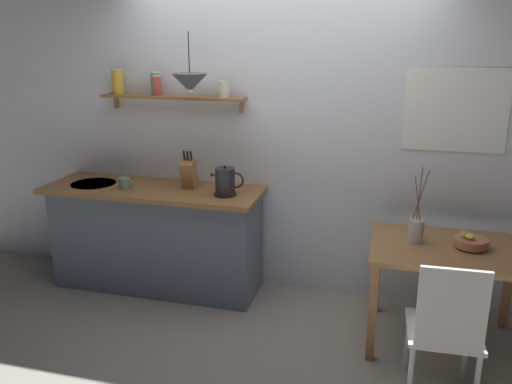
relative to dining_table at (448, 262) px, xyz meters
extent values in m
plane|color=gray|center=(-1.33, -0.02, -0.63)|extent=(14.00, 14.00, 0.00)
cube|color=silver|center=(-1.13, 0.63, 0.72)|extent=(6.80, 0.10, 2.70)
cube|color=white|center=(0.00, 0.57, 0.96)|extent=(0.74, 0.01, 0.62)
cube|color=silver|center=(0.00, 0.58, 0.96)|extent=(0.68, 0.01, 0.56)
cube|color=slate|center=(-2.33, 0.30, -0.19)|extent=(1.74, 0.52, 0.87)
cube|color=brown|center=(-2.33, 0.28, 0.26)|extent=(1.83, 0.63, 0.04)
cylinder|color=#B7BABF|center=(-2.87, 0.26, 0.27)|extent=(0.38, 0.38, 0.01)
cube|color=brown|center=(-2.20, 0.47, 1.00)|extent=(1.22, 0.18, 0.02)
cube|color=#99754C|center=(-2.76, 0.55, 0.94)|extent=(0.02, 0.06, 0.12)
cube|color=#99754C|center=(-1.64, 0.55, 0.94)|extent=(0.02, 0.06, 0.12)
cylinder|color=gold|center=(-2.69, 0.47, 1.11)|extent=(0.10, 0.10, 0.20)
cylinder|color=silver|center=(-2.69, 0.47, 1.22)|extent=(0.10, 0.10, 0.01)
cylinder|color=#388E56|center=(-2.35, 0.47, 1.10)|extent=(0.07, 0.07, 0.18)
cylinder|color=silver|center=(-2.35, 0.47, 1.20)|extent=(0.07, 0.07, 0.01)
cylinder|color=#BC4238|center=(-2.34, 0.47, 1.09)|extent=(0.08, 0.08, 0.15)
cylinder|color=silver|center=(-2.34, 0.47, 1.17)|extent=(0.08, 0.08, 0.01)
cylinder|color=beige|center=(-1.76, 0.47, 1.07)|extent=(0.09, 0.09, 0.12)
cylinder|color=silver|center=(-1.76, 0.47, 1.14)|extent=(0.09, 0.09, 0.01)
cube|color=#9E6B3D|center=(0.00, 0.00, 0.09)|extent=(1.05, 0.79, 0.03)
cube|color=#9E6B3D|center=(-0.47, -0.34, -0.28)|extent=(0.06, 0.06, 0.70)
cube|color=#9E6B3D|center=(-0.47, 0.34, -0.28)|extent=(0.06, 0.06, 0.70)
cube|color=#9E6B3D|center=(0.47, 0.34, -0.28)|extent=(0.06, 0.06, 0.70)
cube|color=silver|center=(-0.05, -0.59, -0.20)|extent=(0.44, 0.45, 0.03)
cube|color=silver|center=(-0.05, -0.80, 0.06)|extent=(0.37, 0.04, 0.48)
cylinder|color=silver|center=(0.12, -0.40, -0.42)|extent=(0.03, 0.03, 0.42)
cylinder|color=silver|center=(-0.24, -0.41, -0.42)|extent=(0.03, 0.03, 0.42)
cylinder|color=silver|center=(-0.23, -0.79, -0.42)|extent=(0.03, 0.03, 0.42)
cylinder|color=#BC704C|center=(0.13, 0.02, 0.11)|extent=(0.10, 0.10, 0.01)
cylinder|color=#BC704C|center=(0.13, 0.02, 0.15)|extent=(0.22, 0.22, 0.06)
ellipsoid|color=yellow|center=(0.11, 0.02, 0.20)|extent=(0.11, 0.14, 0.04)
sphere|color=#8EA84C|center=(0.09, 0.03, 0.20)|extent=(0.06, 0.06, 0.06)
cylinder|color=#B7B2A8|center=(-0.23, 0.03, 0.19)|extent=(0.10, 0.10, 0.16)
cylinder|color=brown|center=(-0.24, 0.02, 0.43)|extent=(0.06, 0.04, 0.30)
cylinder|color=brown|center=(-0.23, 0.03, 0.46)|extent=(0.02, 0.03, 0.38)
cylinder|color=brown|center=(-0.22, 0.04, 0.45)|extent=(0.09, 0.02, 0.35)
cylinder|color=black|center=(-1.68, 0.23, 0.29)|extent=(0.18, 0.18, 0.02)
cylinder|color=#232326|center=(-1.68, 0.23, 0.40)|extent=(0.16, 0.16, 0.20)
sphere|color=black|center=(-1.68, 0.23, 0.51)|extent=(0.02, 0.02, 0.02)
cone|color=#232326|center=(-1.77, 0.23, 0.44)|extent=(0.04, 0.04, 0.04)
torus|color=black|center=(-1.59, 0.23, 0.41)|extent=(0.13, 0.02, 0.13)
cube|color=#9E6B3D|center=(-2.02, 0.33, 0.40)|extent=(0.11, 0.18, 0.25)
cylinder|color=black|center=(-2.05, 0.32, 0.56)|extent=(0.02, 0.04, 0.08)
cylinder|color=black|center=(-2.02, 0.32, 0.56)|extent=(0.02, 0.04, 0.08)
cylinder|color=black|center=(-1.99, 0.32, 0.56)|extent=(0.02, 0.04, 0.08)
cylinder|color=slate|center=(-2.54, 0.19, 0.32)|extent=(0.09, 0.09, 0.09)
torus|color=slate|center=(-2.49, 0.19, 0.33)|extent=(0.06, 0.01, 0.06)
cylinder|color=black|center=(-1.95, 0.24, 1.37)|extent=(0.01, 0.01, 0.30)
cone|color=#4C5156|center=(-1.95, 0.24, 1.14)|extent=(0.28, 0.28, 0.14)
sphere|color=white|center=(-1.95, 0.24, 1.09)|extent=(0.04, 0.04, 0.04)
camera|label=1|loc=(-0.42, -3.56, 1.50)|focal=37.09mm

